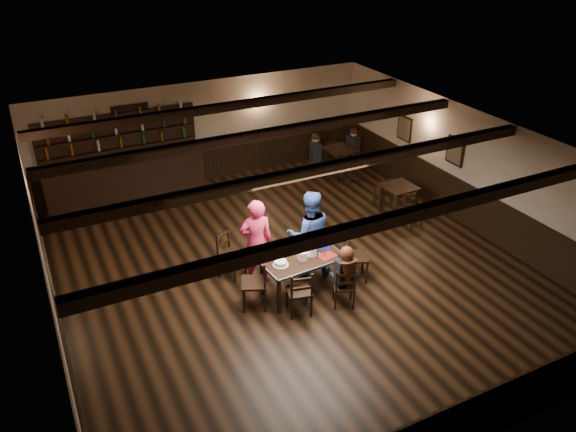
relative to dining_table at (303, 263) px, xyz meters
name	(u,v)px	position (x,y,z in m)	size (l,w,h in m)	color
ground	(292,268)	(0.19, 0.81, -0.67)	(10.00, 10.00, 0.00)	black
room_shell	(292,191)	(0.19, 0.85, 1.08)	(9.02, 10.02, 2.71)	beige
dining_table	(303,263)	(0.00, 0.00, 0.00)	(1.58, 0.88, 0.75)	black
chair_near_left	(300,290)	(-0.37, -0.60, -0.13)	(0.51, 0.49, 0.92)	black
chair_near_right	(345,285)	(0.46, -0.75, -0.18)	(0.50, 0.49, 0.83)	black
chair_end_left	(259,279)	(-0.91, -0.01, -0.07)	(0.60, 0.62, 1.02)	black
chair_end_right	(352,253)	(1.07, -0.02, -0.08)	(0.59, 0.61, 1.01)	black
chair_far_pushed	(228,250)	(-1.04, 1.20, -0.10)	(0.62, 0.62, 0.98)	black
woman_pink	(256,242)	(-0.62, 0.74, 0.22)	(0.65, 0.43, 1.78)	#EF2954
man_blue	(309,234)	(0.41, 0.52, 0.24)	(0.88, 0.69, 1.82)	navy
seated_person	(346,267)	(0.49, -0.70, 0.17)	(0.34, 0.51, 0.83)	black
cake	(281,263)	(-0.47, -0.01, 0.13)	(0.29, 0.29, 0.09)	white
plate_stack_a	(303,255)	(-0.02, -0.01, 0.17)	(0.18, 0.18, 0.17)	white
plate_stack_b	(312,250)	(0.21, 0.04, 0.20)	(0.19, 0.19, 0.23)	white
tea_light	(302,255)	(0.03, 0.11, 0.11)	(0.05, 0.05, 0.06)	#A5A8AD
salt_shaker	(319,255)	(0.30, -0.08, 0.12)	(0.03, 0.03, 0.08)	silver
pepper_shaker	(325,254)	(0.41, -0.10, 0.13)	(0.03, 0.03, 0.09)	#A5A8AD
drink_glass	(314,247)	(0.34, 0.19, 0.14)	(0.08, 0.08, 0.12)	silver
menu_red	(327,256)	(0.45, -0.11, 0.09)	(0.33, 0.23, 0.00)	maroon
menu_blue	(322,247)	(0.52, 0.20, 0.09)	(0.33, 0.23, 0.00)	#0E0F48
bar_counter	(125,173)	(-2.09, 5.53, 0.06)	(4.06, 0.70, 2.20)	black
back_table_a	(399,190)	(3.53, 1.80, -0.03)	(0.76, 0.76, 0.75)	black
back_table_b	(339,152)	(3.51, 4.48, -0.02)	(0.86, 0.86, 0.75)	black
bg_patron_left	(315,148)	(2.82, 4.60, 0.19)	(0.31, 0.42, 0.79)	black
bg_patron_right	(353,141)	(4.05, 4.63, 0.16)	(0.29, 0.39, 0.72)	black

